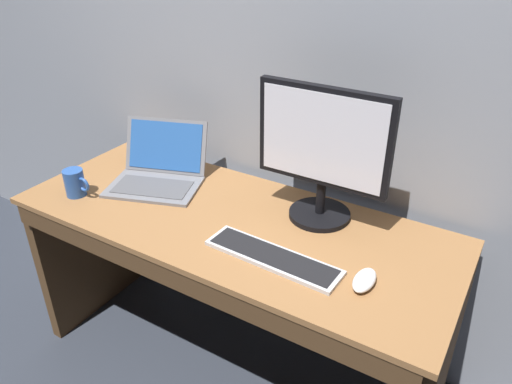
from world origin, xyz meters
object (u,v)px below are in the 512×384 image
laptop_space_gray (159,169)px  coffee_mug (75,183)px  wired_keyboard (273,257)px  computer_mouse (364,280)px  external_monitor (323,151)px

laptop_space_gray → coffee_mug: (-0.20, -0.26, 0.00)m
laptop_space_gray → wired_keyboard: size_ratio=0.95×
computer_mouse → coffee_mug: size_ratio=1.03×
external_monitor → coffee_mug: bearing=-159.2°
laptop_space_gray → computer_mouse: (0.96, -0.19, -0.04)m
external_monitor → computer_mouse: bearing=-44.1°
computer_mouse → coffee_mug: bearing=-177.4°
wired_keyboard → computer_mouse: (0.29, 0.03, 0.01)m
coffee_mug → computer_mouse: bearing=3.4°
laptop_space_gray → coffee_mug: size_ratio=3.72×
external_monitor → wired_keyboard: 0.40m
laptop_space_gray → external_monitor: size_ratio=0.90×
wired_keyboard → coffee_mug: bearing=-177.5°
laptop_space_gray → external_monitor: 0.72m
laptop_space_gray → wired_keyboard: (0.66, -0.22, -0.05)m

